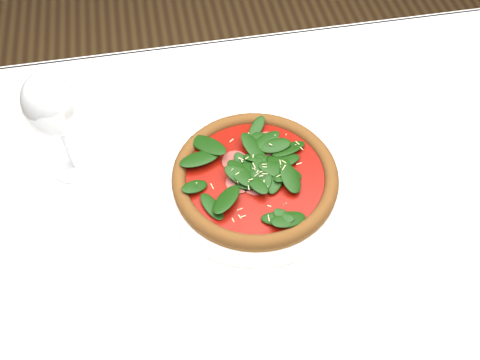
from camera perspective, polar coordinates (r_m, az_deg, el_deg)
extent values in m
plane|color=brown|center=(1.58, 2.41, -16.94)|extent=(6.00, 6.00, 0.00)
cube|color=white|center=(0.93, 3.93, -1.65)|extent=(1.20, 0.80, 0.04)
cylinder|color=#4A341D|center=(1.46, -21.25, -2.42)|extent=(0.06, 0.06, 0.71)
cylinder|color=#4A341D|center=(1.58, 19.68, 3.63)|extent=(0.06, 0.06, 0.71)
cube|color=white|center=(1.25, -0.51, 10.86)|extent=(1.20, 0.01, 0.22)
cylinder|color=white|center=(0.91, 1.60, -0.20)|extent=(0.32, 0.32, 0.01)
torus|color=white|center=(0.91, 1.60, -0.06)|extent=(0.32, 0.32, 0.01)
cylinder|color=olive|center=(0.90, 1.61, 0.18)|extent=(0.29, 0.29, 0.01)
torus|color=#9C5D24|center=(0.90, 1.62, 0.46)|extent=(0.29, 0.29, 0.02)
cylinder|color=#940C05|center=(0.90, 1.62, 0.46)|extent=(0.24, 0.24, 0.00)
cylinder|color=#94473B|center=(0.89, 1.63, 0.61)|extent=(0.21, 0.21, 0.00)
ellipsoid|color=#14390A|center=(0.89, 1.64, 0.97)|extent=(0.23, 0.23, 0.02)
cylinder|color=beige|center=(0.88, 1.65, 1.19)|extent=(0.21, 0.21, 0.00)
cylinder|color=silver|center=(0.98, -17.19, 1.41)|extent=(0.08, 0.08, 0.00)
cylinder|color=silver|center=(0.94, -17.97, 3.41)|extent=(0.01, 0.01, 0.10)
ellipsoid|color=silver|center=(0.87, -19.57, 7.51)|extent=(0.09, 0.09, 0.11)
cylinder|color=white|center=(1.14, 17.21, 10.79)|extent=(0.12, 0.12, 0.01)
torus|color=white|center=(1.14, 17.24, 10.89)|extent=(0.12, 0.12, 0.01)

